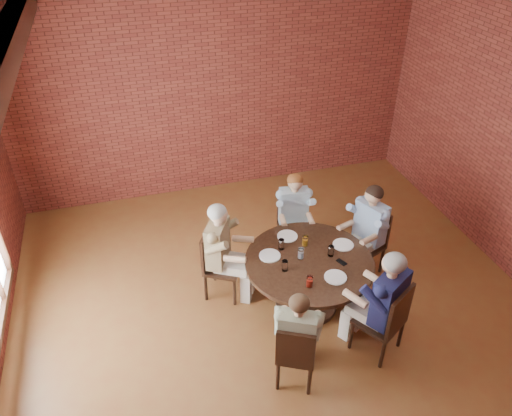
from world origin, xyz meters
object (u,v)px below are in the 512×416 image
object	(u,v)px
chair_a	(369,239)
chair_b	(292,222)
diner_a	(366,231)
diner_d	(297,339)
chair_c	(216,261)
diner_e	(382,303)
chair_d	(296,354)
smartphone	(342,262)
chair_e	(388,319)
diner_b	(294,217)
diner_c	(223,252)
dining_table	(308,274)

from	to	relation	value
chair_a	chair_b	size ratio (longest dim) A/B	1.03
diner_a	diner_d	size ratio (longest dim) A/B	1.07
chair_c	diner_e	xyz separation A→B (m)	(1.54, -1.43, 0.19)
diner_e	chair_d	bearing A→B (deg)	-19.98
chair_a	smartphone	xyz separation A→B (m)	(-0.70, -0.59, 0.24)
chair_e	diner_e	bearing A→B (deg)	-90.00
diner_b	chair_d	distance (m)	2.22
chair_e	diner_e	world-z (taller)	diner_e
chair_a	chair_d	bearing A→B (deg)	-69.56
diner_c	chair_c	bearing A→B (deg)	90.00
chair_c	diner_c	xyz separation A→B (m)	(0.08, -0.04, 0.17)
diner_b	diner_e	bearing A→B (deg)	-69.75
chair_b	chair_c	world-z (taller)	chair_c
chair_d	smartphone	size ratio (longest dim) A/B	7.00
dining_table	chair_c	bearing A→B (deg)	150.71
diner_a	chair_b	size ratio (longest dim) A/B	1.47
chair_c	chair_d	world-z (taller)	chair_c
chair_c	chair_d	distance (m)	1.71
diner_c	diner_d	distance (m)	1.59
diner_d	chair_e	xyz separation A→B (m)	(1.09, 0.07, -0.11)
chair_c	chair_d	bearing A→B (deg)	-134.78
dining_table	chair_e	bearing A→B (deg)	-58.59
chair_c	smartphone	bearing A→B (deg)	-88.42
chair_c	chair_d	size ratio (longest dim) A/B	1.06
diner_b	diner_c	size ratio (longest dim) A/B	0.95
diner_b	diner_c	bearing A→B (deg)	-146.38
chair_c	diner_d	world-z (taller)	diner_d
diner_d	diner_e	world-z (taller)	diner_e
diner_a	diner_c	xyz separation A→B (m)	(-1.92, 0.12, 0.01)
chair_e	chair_a	bearing A→B (deg)	-140.62
diner_a	diner_e	world-z (taller)	diner_e
dining_table	diner_d	world-z (taller)	diner_d
chair_a	chair_c	bearing A→B (deg)	-116.45
chair_d	diner_c	bearing A→B (deg)	-48.95
diner_c	chair_d	world-z (taller)	diner_c
smartphone	chair_e	bearing A→B (deg)	-98.02
dining_table	chair_c	xyz separation A→B (m)	(-1.02, 0.57, -0.01)
chair_a	diner_b	distance (m)	1.06
chair_b	chair_d	distance (m)	2.30
chair_e	dining_table	bearing A→B (deg)	-90.00
dining_table	diner_a	bearing A→B (deg)	22.89
diner_d	chair_e	bearing A→B (deg)	-149.19
diner_a	smartphone	world-z (taller)	diner_a
diner_c	diner_d	size ratio (longest dim) A/B	1.08
chair_a	diner_a	xyz separation A→B (m)	(-0.08, -0.03, 0.16)
chair_d	smartphone	xyz separation A→B (m)	(0.91, 0.92, 0.26)
diner_a	chair_c	size ratio (longest dim) A/B	1.41
diner_a	chair_b	distance (m)	1.06
chair_e	diner_e	distance (m)	0.20
chair_c	chair_b	bearing A→B (deg)	-37.18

